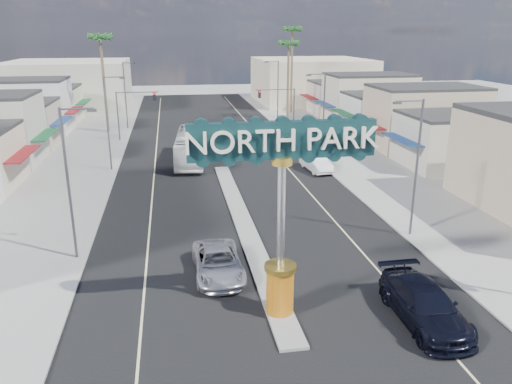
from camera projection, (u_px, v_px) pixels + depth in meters
name	position (u px, v px, depth m)	size (l,w,h in m)	color
ground	(220.00, 166.00, 50.18)	(160.00, 160.00, 0.00)	gray
road	(220.00, 166.00, 50.18)	(20.00, 120.00, 0.01)	black
median_island	(243.00, 222.00, 35.15)	(1.30, 30.00, 0.16)	gray
sidewalk_left	(75.00, 172.00, 47.91)	(8.00, 120.00, 0.12)	gray
sidewalk_right	(353.00, 160.00, 52.41)	(8.00, 120.00, 0.12)	gray
storefront_row_left	(1.00, 121.00, 57.59)	(12.00, 42.00, 6.00)	beige
storefront_row_right	(392.00, 111.00, 65.31)	(12.00, 42.00, 6.00)	#B7B29E
backdrop_far_left	(69.00, 84.00, 87.61)	(20.00, 20.00, 8.00)	#B7B29E
backdrop_far_right	(311.00, 80.00, 94.69)	(20.00, 20.00, 8.00)	beige
gateway_sign	(282.00, 197.00, 22.08)	(8.20, 1.50, 9.15)	#C5540F
traffic_signal_left	(132.00, 106.00, 60.51)	(5.09, 0.45, 6.00)	#47474C
traffic_signal_right	(280.00, 102.00, 63.47)	(5.09, 0.45, 6.00)	#47474C
streetlight_l_near	(71.00, 177.00, 28.19)	(2.03, 0.22, 9.00)	#47474C
streetlight_l_mid	(109.00, 119.00, 46.95)	(2.03, 0.22, 9.00)	#47474C
streetlight_l_far	(126.00, 92.00, 67.58)	(2.03, 0.22, 9.00)	#47474C
streetlight_r_near	(415.00, 162.00, 31.54)	(2.03, 0.22, 9.00)	#47474C
streetlight_r_mid	(322.00, 113.00, 50.30)	(2.03, 0.22, 9.00)	#47474C
streetlight_r_far	(277.00, 89.00, 70.93)	(2.03, 0.22, 9.00)	#47474C
palm_left_far	(100.00, 43.00, 63.31)	(2.60, 2.60, 13.10)	brown
palm_right_mid	(289.00, 48.00, 73.39)	(2.60, 2.60, 12.10)	brown
palm_right_far	(292.00, 35.00, 78.79)	(2.60, 2.60, 14.10)	brown
suv_left	(218.00, 262.00, 27.51)	(2.57, 5.58, 1.55)	silver
suv_right	(424.00, 304.00, 23.05)	(2.50, 6.16, 1.79)	black
car_parked_right	(316.00, 162.00, 48.27)	(1.74, 4.98, 1.64)	white
city_bus	(190.00, 147.00, 51.33)	(2.69, 11.49, 3.20)	silver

